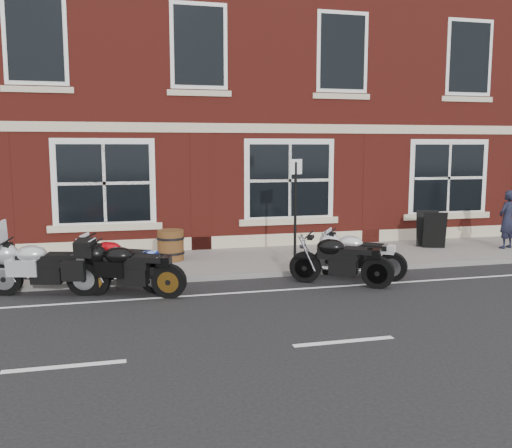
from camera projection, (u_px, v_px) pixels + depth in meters
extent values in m
plane|color=black|center=(285.00, 292.00, 11.45)|extent=(80.00, 80.00, 0.00)
cube|color=slate|center=(250.00, 261.00, 14.33)|extent=(30.00, 3.00, 0.12)
cube|color=slate|center=(267.00, 274.00, 12.81)|extent=(30.00, 0.16, 0.12)
cube|color=maroon|center=(201.00, 61.00, 20.72)|extent=(24.00, 12.00, 12.00)
cylinder|color=black|center=(6.00, 278.00, 11.22)|extent=(0.71, 0.31, 0.69)
cylinder|color=black|center=(85.00, 278.00, 11.21)|extent=(0.71, 0.31, 0.69)
cube|color=black|center=(42.00, 260.00, 11.16)|extent=(0.90, 0.47, 0.24)
ellipsoid|color=#AAABAF|center=(33.00, 253.00, 11.14)|extent=(0.68, 0.53, 0.35)
cube|color=black|center=(64.00, 255.00, 11.15)|extent=(0.65, 0.42, 0.11)
cube|color=silver|center=(4.00, 233.00, 11.09)|extent=(0.16, 0.45, 0.49)
cylinder|color=black|center=(87.00, 271.00, 11.81)|extent=(0.67, 0.47, 0.69)
cylinder|color=black|center=(156.00, 276.00, 11.38)|extent=(0.67, 0.47, 0.69)
cube|color=black|center=(118.00, 256.00, 11.56)|extent=(0.88, 0.66, 0.24)
ellipsoid|color=#A4070E|center=(111.00, 249.00, 11.58)|extent=(0.72, 0.64, 0.35)
cube|color=black|center=(137.00, 253.00, 11.43)|extent=(0.65, 0.54, 0.11)
cylinder|color=black|center=(94.00, 278.00, 11.23)|extent=(0.68, 0.39, 0.68)
cylinder|color=black|center=(170.00, 281.00, 11.01)|extent=(0.68, 0.39, 0.68)
cube|color=black|center=(128.00, 261.00, 11.08)|extent=(0.88, 0.56, 0.23)
ellipsoid|color=black|center=(120.00, 254.00, 11.08)|extent=(0.69, 0.58, 0.34)
cube|color=black|center=(149.00, 257.00, 11.00)|extent=(0.64, 0.48, 0.11)
cylinder|color=black|center=(328.00, 261.00, 13.03)|extent=(0.58, 0.51, 0.64)
cylinder|color=black|center=(393.00, 266.00, 12.41)|extent=(0.58, 0.51, 0.64)
cube|color=black|center=(358.00, 248.00, 12.69)|extent=(0.77, 0.70, 0.22)
ellipsoid|color=#BBBCC1|center=(351.00, 242.00, 12.74)|extent=(0.67, 0.64, 0.32)
cube|color=black|center=(376.00, 246.00, 12.51)|extent=(0.59, 0.55, 0.10)
cylinder|color=black|center=(306.00, 267.00, 12.27)|extent=(0.64, 0.49, 0.68)
cylinder|color=black|center=(378.00, 272.00, 11.76)|extent=(0.64, 0.49, 0.68)
cube|color=black|center=(339.00, 252.00, 11.98)|extent=(0.84, 0.69, 0.23)
ellipsoid|color=black|center=(332.00, 246.00, 12.02)|extent=(0.71, 0.65, 0.34)
cube|color=black|center=(359.00, 250.00, 11.83)|extent=(0.64, 0.56, 0.11)
imported|color=black|center=(507.00, 219.00, 15.64)|extent=(0.69, 0.58, 1.61)
cylinder|color=#4E2714|center=(171.00, 245.00, 14.04)|extent=(0.65, 0.65, 0.75)
cylinder|color=black|center=(171.00, 252.00, 14.06)|extent=(0.68, 0.68, 0.05)
cylinder|color=black|center=(170.00, 238.00, 14.01)|extent=(0.68, 0.68, 0.05)
cylinder|color=black|center=(295.00, 214.00, 13.49)|extent=(0.07, 0.07, 2.43)
cube|color=silver|center=(296.00, 167.00, 13.34)|extent=(0.34, 0.13, 0.35)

